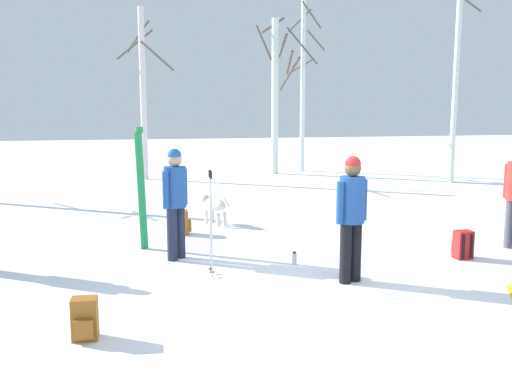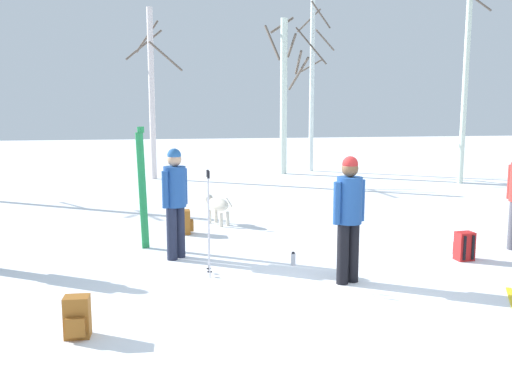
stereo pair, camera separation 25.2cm
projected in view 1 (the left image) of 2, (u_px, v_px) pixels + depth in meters
The scene contains 14 objects.
ground_plane at pixel (320, 296), 7.33m from camera, with size 60.00×60.00×0.00m, color white.
person_1 at pixel (175, 197), 8.91m from camera, with size 0.39×0.40×1.72m.
person_3 at pixel (352, 211), 7.77m from camera, with size 0.48×0.34×1.72m.
dog at pixel (214, 205), 11.49m from camera, with size 0.51×0.79×0.57m.
ski_pair_planted_1 at pixel (141, 189), 9.50m from camera, with size 0.18×0.10×2.02m.
ski_poles_0 at pixel (211, 220), 8.09m from camera, with size 0.07×0.26×1.48m.
backpack_0 at pixel (85, 319), 5.99m from camera, with size 0.26×0.29×0.44m.
backpack_1 at pixel (183, 223), 10.69m from camera, with size 0.29×0.27×0.44m.
backpack_2 at pixel (463, 245), 9.06m from camera, with size 0.28×0.30×0.44m.
water_bottle_0 at pixel (294, 259), 8.70m from camera, with size 0.07×0.07×0.21m.
birch_tree_1 at pixel (143, 90), 17.71m from camera, with size 1.74×1.75×5.18m.
birch_tree_2 at pixel (276, 92), 19.07m from camera, with size 1.39×1.38×5.12m.
birch_tree_3 at pixel (303, 79), 19.74m from camera, with size 1.42×1.22×5.96m.
birch_tree_4 at pixel (458, 39), 16.74m from camera, with size 1.80×1.82×7.92m.
Camera 1 is at (-2.04, -6.78, 2.45)m, focal length 41.00 mm.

